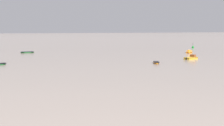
{
  "coord_description": "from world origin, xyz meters",
  "views": [
    {
      "loc": [
        -22.48,
        -25.79,
        8.89
      ],
      "look_at": [
        -4.95,
        45.95,
        0.75
      ],
      "focal_mm": 54.04,
      "sensor_mm": 36.0,
      "label": 1
    }
  ],
  "objects": [
    {
      "name": "rowboat_moored_5",
      "position": [
        -23.39,
        88.74,
        0.19
      ],
      "size": [
        4.64,
        2.15,
        0.7
      ],
      "rotation": [
        0.0,
        0.0,
        3.29
      ],
      "color": "#23602D",
      "rests_on": "ground"
    },
    {
      "name": "channel_buoy",
      "position": [
        41.44,
        98.22,
        0.46
      ],
      "size": [
        0.9,
        0.9,
        2.3
      ],
      "color": "#198C2D",
      "rests_on": "ground"
    },
    {
      "name": "rowboat_moored_0",
      "position": [
        6.75,
        49.29,
        0.16
      ],
      "size": [
        2.18,
        3.93,
        0.59
      ],
      "rotation": [
        0.0,
        0.0,
        1.31
      ],
      "color": "orange",
      "rests_on": "ground"
    },
    {
      "name": "motorboat_moored_1",
      "position": [
        19.93,
        56.61,
        0.28
      ],
      "size": [
        5.08,
        3.88,
        1.86
      ],
      "rotation": [
        0.0,
        0.0,
        0.52
      ],
      "color": "gold",
      "rests_on": "ground"
    },
    {
      "name": "motorboat_moored_0",
      "position": [
        28.65,
        75.95,
        0.25
      ],
      "size": [
        4.22,
        5.52,
        1.82
      ],
      "rotation": [
        0.0,
        0.0,
        4.2
      ],
      "color": "orange",
      "rests_on": "ground"
    }
  ]
}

